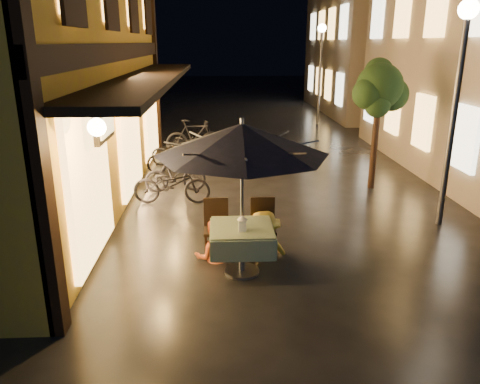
{
  "coord_description": "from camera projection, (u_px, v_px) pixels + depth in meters",
  "views": [
    {
      "loc": [
        -1.43,
        -6.59,
        3.5
      ],
      "look_at": [
        -1.08,
        0.71,
        1.15
      ],
      "focal_mm": 35.0,
      "sensor_mm": 36.0,
      "label": 1
    }
  ],
  "objects": [
    {
      "name": "streetlamp_near",
      "position": [
        459.0,
        75.0,
        8.55
      ],
      "size": [
        0.36,
        0.36,
        4.23
      ],
      "color": "#59595E",
      "rests_on": "ground"
    },
    {
      "name": "person_orange",
      "position": [
        213.0,
        221.0,
        7.73
      ],
      "size": [
        0.7,
        0.56,
        1.35
      ],
      "primitive_type": "imported",
      "rotation": [
        0.0,
        0.0,
        3.22
      ],
      "color": "orange",
      "rests_on": "ground"
    },
    {
      "name": "west_building",
      "position": [
        12.0,
        31.0,
        9.81
      ],
      "size": [
        5.9,
        11.4,
        7.4
      ],
      "color": "gold",
      "rests_on": "ground"
    },
    {
      "name": "ground",
      "position": [
        310.0,
        274.0,
        7.41
      ],
      "size": [
        90.0,
        90.0,
        0.0
      ],
      "primitive_type": "plane",
      "color": "black",
      "rests_on": "ground"
    },
    {
      "name": "east_building_far",
      "position": [
        392.0,
        38.0,
        23.73
      ],
      "size": [
        7.3,
        10.3,
        7.3
      ],
      "color": "#9F8F7F",
      "rests_on": "ground"
    },
    {
      "name": "bicycle_2",
      "position": [
        177.0,
        158.0,
        12.91
      ],
      "size": [
        1.66,
        0.62,
        0.86
      ],
      "primitive_type": "imported",
      "rotation": [
        0.0,
        0.0,
        1.6
      ],
      "color": "black",
      "rests_on": "ground"
    },
    {
      "name": "person_yellow",
      "position": [
        264.0,
        213.0,
        7.78
      ],
      "size": [
        1.15,
        0.88,
        1.57
      ],
      "primitive_type": "imported",
      "rotation": [
        0.0,
        0.0,
        3.47
      ],
      "color": "gold",
      "rests_on": "ground"
    },
    {
      "name": "bicycle_5",
      "position": [
        194.0,
        137.0,
        15.21
      ],
      "size": [
        1.88,
        0.65,
        1.11
      ],
      "primitive_type": "imported",
      "rotation": [
        0.0,
        0.0,
        1.64
      ],
      "color": "black",
      "rests_on": "ground"
    },
    {
      "name": "bicycle_1",
      "position": [
        175.0,
        174.0,
        11.33
      ],
      "size": [
        1.51,
        0.57,
        0.89
      ],
      "primitive_type": "imported",
      "rotation": [
        0.0,
        0.0,
        1.68
      ],
      "color": "black",
      "rests_on": "ground"
    },
    {
      "name": "bicycle_4",
      "position": [
        178.0,
        152.0,
        13.76
      ],
      "size": [
        1.62,
        0.71,
        0.83
      ],
      "primitive_type": "imported",
      "rotation": [
        0.0,
        0.0,
        1.47
      ],
      "color": "black",
      "rests_on": "ground"
    },
    {
      "name": "cafe_chair_right",
      "position": [
        263.0,
        223.0,
        8.01
      ],
      "size": [
        0.42,
        0.42,
        0.97
      ],
      "color": "black",
      "rests_on": "ground"
    },
    {
      "name": "street_tree",
      "position": [
        380.0,
        90.0,
        11.06
      ],
      "size": [
        1.43,
        1.2,
        3.15
      ],
      "color": "black",
      "rests_on": "ground"
    },
    {
      "name": "patio_umbrella",
      "position": [
        242.0,
        139.0,
        6.8
      ],
      "size": [
        2.6,
        2.6,
        2.46
      ],
      "color": "#59595E",
      "rests_on": "ground"
    },
    {
      "name": "bicycle_3",
      "position": [
        188.0,
        155.0,
        13.06
      ],
      "size": [
        1.66,
        1.06,
        0.97
      ],
      "primitive_type": "imported",
      "rotation": [
        0.0,
        0.0,
        1.16
      ],
      "color": "black",
      "rests_on": "ground"
    },
    {
      "name": "table_lantern",
      "position": [
        242.0,
        222.0,
        7.02
      ],
      "size": [
        0.16,
        0.16,
        0.25
      ],
      "color": "white",
      "rests_on": "cafe_table"
    },
    {
      "name": "streetlamp_far",
      "position": [
        321.0,
        56.0,
        19.96
      ],
      "size": [
        0.36,
        0.36,
        4.23
      ],
      "color": "#59595E",
      "rests_on": "ground"
    },
    {
      "name": "cafe_table",
      "position": [
        242.0,
        238.0,
        7.28
      ],
      "size": [
        0.99,
        0.99,
        0.78
      ],
      "color": "#59595E",
      "rests_on": "ground"
    },
    {
      "name": "bicycle_0",
      "position": [
        172.0,
        184.0,
        10.51
      ],
      "size": [
        1.75,
        0.67,
        0.91
      ],
      "primitive_type": "imported",
      "rotation": [
        0.0,
        0.0,
        1.53
      ],
      "color": "black",
      "rests_on": "ground"
    },
    {
      "name": "cafe_chair_left",
      "position": [
        216.0,
        224.0,
        7.98
      ],
      "size": [
        0.42,
        0.42,
        0.97
      ],
      "color": "black",
      "rests_on": "ground"
    }
  ]
}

